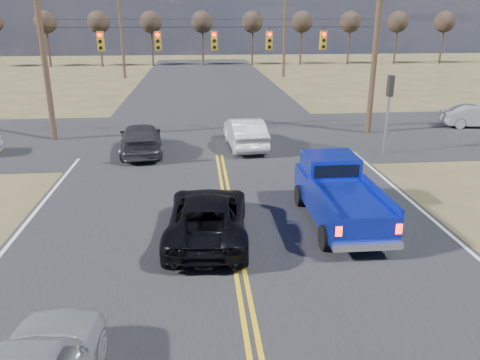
{
  "coord_description": "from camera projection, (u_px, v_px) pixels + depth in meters",
  "views": [
    {
      "loc": [
        -1.01,
        -8.27,
        6.49
      ],
      "look_at": [
        0.3,
        5.99,
        1.5
      ],
      "focal_mm": 35.0,
      "sensor_mm": 36.0,
      "label": 1
    }
  ],
  "objects": [
    {
      "name": "road_main",
      "position": [
        224.0,
        183.0,
        19.41
      ],
      "size": [
        14.0,
        120.0,
        0.02
      ],
      "primitive_type": "cube",
      "color": "#28282B",
      "rests_on": "ground"
    },
    {
      "name": "ground",
      "position": [
        252.0,
        338.0,
        10.0
      ],
      "size": [
        160.0,
        160.0,
        0.0
      ],
      "primitive_type": "plane",
      "color": "brown",
      "rests_on": "ground"
    },
    {
      "name": "signal_gantry",
      "position": [
        224.0,
        45.0,
        25.1
      ],
      "size": [
        19.6,
        4.83,
        10.0
      ],
      "color": "#473323",
      "rests_on": "ground"
    },
    {
      "name": "utility_poles",
      "position": [
        215.0,
        43.0,
        24.27
      ],
      "size": [
        19.6,
        58.32,
        10.0
      ],
      "color": "#473323",
      "rests_on": "ground"
    },
    {
      "name": "treeline",
      "position": [
        209.0,
        29.0,
        33.48
      ],
      "size": [
        87.0,
        117.8,
        7.4
      ],
      "color": "#33261C",
      "rests_on": "ground"
    },
    {
      "name": "black_suv",
      "position": [
        208.0,
        216.0,
        14.35
      ],
      "size": [
        2.73,
        5.3,
        1.43
      ],
      "primitive_type": "imported",
      "rotation": [
        0.0,
        0.0,
        3.07
      ],
      "color": "black",
      "rests_on": "ground"
    },
    {
      "name": "pickup_truck",
      "position": [
        339.0,
        195.0,
        15.37
      ],
      "size": [
        2.15,
        5.33,
        2.0
      ],
      "rotation": [
        0.0,
        0.0,
        0.0
      ],
      "color": "black",
      "rests_on": "ground"
    },
    {
      "name": "white_car_queue",
      "position": [
        245.0,
        133.0,
        24.44
      ],
      "size": [
        2.0,
        4.91,
        1.58
      ],
      "primitive_type": "imported",
      "rotation": [
        0.0,
        0.0,
        3.21
      ],
      "color": "#BCBCBC",
      "rests_on": "ground"
    },
    {
      "name": "dgrey_car_queue",
      "position": [
        141.0,
        139.0,
        23.44
      ],
      "size": [
        2.57,
        5.22,
        1.46
      ],
      "primitive_type": "imported",
      "rotation": [
        0.0,
        0.0,
        3.25
      ],
      "color": "#313236",
      "rests_on": "ground"
    },
    {
      "name": "road_cross",
      "position": [
        216.0,
        136.0,
        26.93
      ],
      "size": [
        120.0,
        12.0,
        0.02
      ],
      "primitive_type": "cube",
      "color": "#28282B",
      "rests_on": "ground"
    },
    {
      "name": "cross_car_east_near",
      "position": [
        476.0,
        116.0,
        29.04
      ],
      "size": [
        1.76,
        4.18,
        1.34
      ],
      "primitive_type": "imported",
      "rotation": [
        0.0,
        0.0,
        1.49
      ],
      "color": "#97999E",
      "rests_on": "ground"
    }
  ]
}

